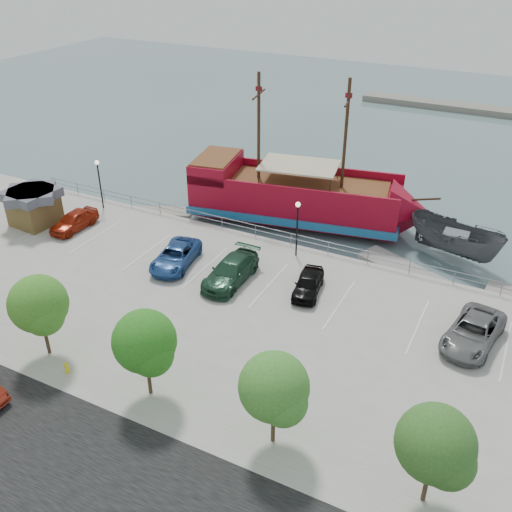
% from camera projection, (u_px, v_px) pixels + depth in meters
% --- Properties ---
extents(ground, '(160.00, 160.00, 0.00)m').
position_uv_depth(ground, '(256.00, 313.00, 37.32)').
color(ground, '#4E656A').
extents(street, '(100.00, 8.00, 0.04)m').
position_uv_depth(street, '(87.00, 488.00, 24.48)').
color(street, black).
rests_on(street, land_slab).
extents(sidewalk, '(100.00, 4.00, 0.05)m').
position_uv_depth(sidewalk, '(167.00, 399.00, 29.10)').
color(sidewalk, gray).
rests_on(sidewalk, land_slab).
extents(seawall_railing, '(50.00, 0.06, 1.00)m').
position_uv_depth(seawall_railing, '(303.00, 241.00, 42.56)').
color(seawall_railing, slate).
rests_on(seawall_railing, land_slab).
extents(far_shore, '(40.00, 3.00, 0.80)m').
position_uv_depth(far_shore, '(511.00, 113.00, 75.57)').
color(far_shore, gray).
rests_on(far_shore, ground).
extents(pirate_ship, '(20.64, 8.95, 12.83)m').
position_uv_depth(pirate_ship, '(313.00, 200.00, 47.52)').
color(pirate_ship, maroon).
rests_on(pirate_ship, ground).
extents(patrol_boat, '(8.06, 5.17, 2.92)m').
position_uv_depth(patrol_boat, '(455.00, 242.00, 42.59)').
color(patrol_boat, '#46484D').
rests_on(patrol_boat, ground).
extents(dock_west, '(6.44, 4.07, 0.36)m').
position_uv_depth(dock_west, '(156.00, 212.00, 50.02)').
color(dock_west, gray).
rests_on(dock_west, ground).
extents(dock_mid, '(7.89, 5.05, 0.44)m').
position_uv_depth(dock_mid, '(407.00, 272.00, 41.30)').
color(dock_mid, gray).
rests_on(dock_mid, ground).
extents(shed, '(3.86, 3.86, 2.93)m').
position_uv_depth(shed, '(34.00, 206.00, 45.57)').
color(shed, brown).
rests_on(shed, land_slab).
extents(fire_hydrant, '(0.25, 0.25, 0.71)m').
position_uv_depth(fire_hydrant, '(67.00, 368.00, 30.62)').
color(fire_hydrant, yellow).
rests_on(fire_hydrant, sidewalk).
extents(lamp_post_left, '(0.36, 0.36, 4.28)m').
position_uv_depth(lamp_post_left, '(99.00, 176.00, 47.42)').
color(lamp_post_left, black).
rests_on(lamp_post_left, land_slab).
extents(lamp_post_mid, '(0.36, 0.36, 4.28)m').
position_uv_depth(lamp_post_mid, '(297.00, 219.00, 40.35)').
color(lamp_post_mid, black).
rests_on(lamp_post_mid, land_slab).
extents(tree_c, '(3.30, 3.20, 5.00)m').
position_uv_depth(tree_c, '(40.00, 307.00, 30.48)').
color(tree_c, '#473321').
rests_on(tree_c, sidewalk).
extents(tree_d, '(3.30, 3.20, 5.00)m').
position_uv_depth(tree_d, '(146.00, 344.00, 27.73)').
color(tree_d, '#473321').
rests_on(tree_d, sidewalk).
extents(tree_e, '(3.30, 3.20, 5.00)m').
position_uv_depth(tree_e, '(276.00, 390.00, 24.98)').
color(tree_e, '#473321').
rests_on(tree_e, sidewalk).
extents(tree_f, '(3.30, 3.20, 5.00)m').
position_uv_depth(tree_f, '(438.00, 448.00, 22.23)').
color(tree_f, '#473321').
rests_on(tree_f, sidewalk).
extents(parked_car_a, '(1.83, 4.38, 1.48)m').
position_uv_depth(parked_car_a, '(74.00, 220.00, 45.11)').
color(parked_car_a, '#98220D').
rests_on(parked_car_a, land_slab).
extents(parked_car_c, '(3.25, 5.46, 1.42)m').
position_uv_depth(parked_car_c, '(176.00, 256.00, 40.29)').
color(parked_car_c, navy).
rests_on(parked_car_c, land_slab).
extents(parked_car_d, '(2.26, 5.49, 1.59)m').
position_uv_depth(parked_car_d, '(231.00, 271.00, 38.39)').
color(parked_car_d, '#1C402B').
rests_on(parked_car_d, land_slab).
extents(parked_car_e, '(2.32, 4.26, 1.37)m').
position_uv_depth(parked_car_e, '(308.00, 283.00, 37.26)').
color(parked_car_e, black).
rests_on(parked_car_e, land_slab).
extents(parked_car_g, '(3.41, 5.85, 1.53)m').
position_uv_depth(parked_car_g, '(473.00, 332.00, 32.68)').
color(parked_car_g, slate).
rests_on(parked_car_g, land_slab).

